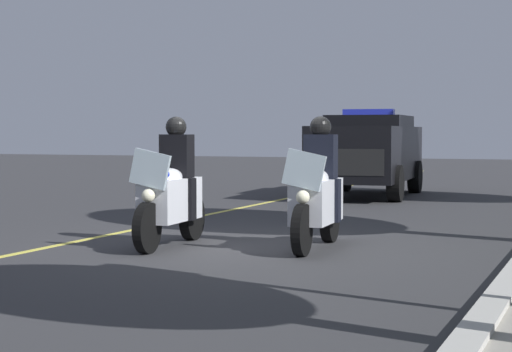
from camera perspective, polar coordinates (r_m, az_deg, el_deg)
The scene contains 5 objects.
ground_plane at distance 11.99m, azimuth -1.15°, elevation -4.44°, with size 80.00×80.00×0.00m, color #333335.
lane_stripe_center at distance 13.02m, azimuth -10.35°, elevation -3.89°, with size 48.00×0.12×0.01m, color #E0D14C.
police_motorcycle_lead_left at distance 11.93m, azimuth -5.40°, elevation -1.12°, with size 2.14×0.61×1.72m.
police_motorcycle_lead_right at distance 11.66m, azimuth 3.89°, elevation -1.20°, with size 2.14×0.61×1.72m.
police_suv at distance 21.32m, azimuth 7.10°, elevation 1.59°, with size 5.02×2.34×2.05m.
Camera 1 is at (10.97, 4.61, 1.51)m, focal length 63.14 mm.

